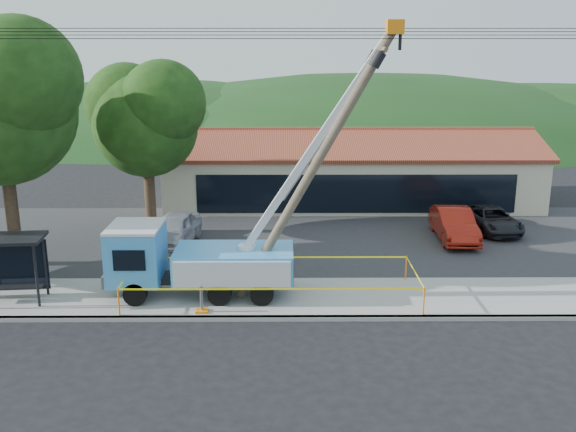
% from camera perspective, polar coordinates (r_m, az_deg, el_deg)
% --- Properties ---
extents(ground, '(120.00, 120.00, 0.00)m').
position_cam_1_polar(ground, '(21.51, -0.13, -11.56)').
color(ground, black).
rests_on(ground, ground).
extents(curb, '(60.00, 0.25, 0.15)m').
position_cam_1_polar(curb, '(23.37, -0.15, -9.08)').
color(curb, gray).
rests_on(curb, ground).
extents(sidewalk, '(60.00, 4.00, 0.15)m').
position_cam_1_polar(sidewalk, '(25.12, -0.17, -7.30)').
color(sidewalk, gray).
rests_on(sidewalk, ground).
extents(parking_lot, '(60.00, 12.00, 0.10)m').
position_cam_1_polar(parking_lot, '(32.66, -0.21, -1.97)').
color(parking_lot, '#28282B').
rests_on(parking_lot, ground).
extents(strip_mall, '(22.50, 8.53, 4.67)m').
position_cam_1_polar(strip_mall, '(40.17, 5.49, 3.90)').
color(strip_mall, beige).
rests_on(strip_mall, ground).
extents(tree_lot, '(6.30, 5.60, 8.94)m').
position_cam_1_polar(tree_lot, '(33.13, -12.57, 8.80)').
color(tree_lot, '#332316').
rests_on(tree_lot, ground).
extents(hill_west, '(78.40, 56.00, 28.00)m').
position_cam_1_polar(hill_west, '(76.32, -11.73, 7.56)').
color(hill_west, '#193814').
rests_on(hill_west, ground).
extents(hill_center, '(89.60, 64.00, 32.00)m').
position_cam_1_polar(hill_center, '(75.52, 7.39, 7.67)').
color(hill_center, '#193814').
rests_on(hill_center, ground).
extents(hill_east, '(72.80, 52.00, 26.00)m').
position_cam_1_polar(hill_east, '(80.65, 21.73, 7.20)').
color(hill_east, '#193814').
rests_on(hill_east, ground).
extents(utility_truck, '(10.96, 3.80, 10.30)m').
position_cam_1_polar(utility_truck, '(24.96, -8.05, -3.55)').
color(utility_truck, black).
rests_on(utility_truck, ground).
extents(leaning_pole, '(5.90, 1.99, 10.22)m').
position_cam_1_polar(leaning_pole, '(23.64, 2.96, 5.43)').
color(leaning_pole, brown).
rests_on(leaning_pole, ground).
extents(bus_shelter, '(2.77, 1.85, 2.55)m').
position_cam_1_polar(bus_shelter, '(26.32, -23.49, -3.04)').
color(bus_shelter, black).
rests_on(bus_shelter, ground).
extents(caution_tape, '(11.06, 3.58, 1.04)m').
position_cam_1_polar(caution_tape, '(24.83, -1.41, -5.48)').
color(caution_tape, orange).
rests_on(caution_tape, ground).
extents(car_silver, '(2.58, 4.82, 1.56)m').
position_cam_1_polar(car_silver, '(31.92, -10.07, -2.72)').
color(car_silver, '#B3B5BB').
rests_on(car_silver, ground).
extents(car_red, '(1.77, 4.79, 1.57)m').
position_cam_1_polar(car_red, '(33.39, 14.45, -2.18)').
color(car_red, maroon).
rests_on(car_red, ground).
extents(car_dark, '(2.48, 4.67, 1.25)m').
position_cam_1_polar(car_dark, '(35.45, 17.59, -1.40)').
color(car_dark, black).
rests_on(car_dark, ground).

